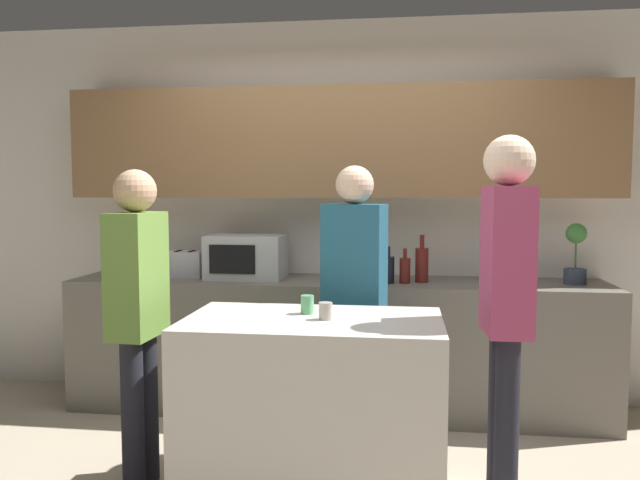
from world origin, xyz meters
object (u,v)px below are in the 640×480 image
bottle_0 (388,269)px  bottle_1 (405,270)px  person_left (354,284)px  cup_1 (326,311)px  potted_plant (576,254)px  cup_0 (307,305)px  bottle_2 (422,264)px  toaster (185,264)px  person_right (506,289)px  microwave (247,256)px  person_center (138,302)px

bottle_0 → bottle_1: bearing=5.0°
bottle_0 → person_left: 0.61m
cup_1 → person_left: size_ratio=0.05×
potted_plant → cup_0: (-1.57, -1.22, -0.15)m
bottle_0 → cup_0: bearing=-108.4°
bottle_2 → cup_0: (-0.59, -1.17, -0.07)m
toaster → person_right: bearing=-32.9°
potted_plant → bottle_2: size_ratio=1.26×
bottle_0 → person_left: bearing=-106.6°
cup_1 → person_right: person_right is taller
bottle_2 → bottle_1: bearing=-150.2°
bottle_0 → cup_1: (-0.26, -1.22, -0.05)m
cup_0 → cup_1: size_ratio=1.12×
toaster → person_left: (1.24, -0.70, -0.01)m
bottle_1 → cup_0: bottle_1 is taller
microwave → bottle_0: microwave is taller
person_left → cup_1: bearing=95.9°
toaster → person_center: (0.21, -1.28, -0.04)m
cup_1 → toaster: bearing=130.8°
person_left → bottle_2: bearing=-107.6°
bottle_1 → person_center: size_ratio=0.14×
bottle_2 → toaster: bearing=178.4°
microwave → bottle_0: 0.98m
person_left → person_center: size_ratio=1.02×
cup_1 → person_center: (-0.95, 0.06, 0.01)m
bottle_1 → person_left: 0.66m
person_center → potted_plant: bearing=120.6°
person_left → person_right: person_right is taller
bottle_1 → bottle_2: 0.13m
toaster → bottle_1: bearing=-4.1°
bottle_0 → toaster: bearing=175.2°
person_left → person_center: bearing=42.4°
person_right → bottle_2: bearing=13.2°
bottle_0 → person_right: (0.56, -1.17, 0.06)m
cup_0 → person_left: 0.55m
toaster → cup_0: size_ratio=2.88×
cup_0 → person_center: (-0.84, -0.06, 0.00)m
bottle_2 → cup_1: bearing=-110.4°
toaster → bottle_2: bearing=-1.6°
bottle_0 → person_left: (-0.17, -0.59, -0.01)m
microwave → bottle_1: 1.09m
cup_0 → microwave: bearing=116.7°
cup_0 → cup_1: cup_0 is taller
cup_0 → bottle_2: bearing=63.4°
microwave → bottle_2: size_ratio=1.65×
potted_plant → bottle_0: (-1.20, -0.12, -0.11)m
bottle_1 → bottle_0: bearing=-175.0°
bottle_1 → microwave: bearing=174.4°
toaster → bottle_2: bottle_2 is taller
cup_1 → bottle_2: bearing=69.6°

